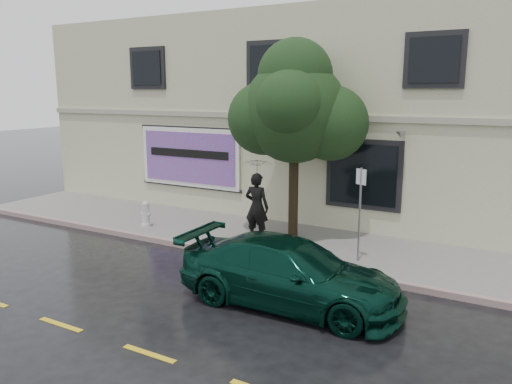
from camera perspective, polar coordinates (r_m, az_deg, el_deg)
The scene contains 12 objects.
ground at distance 12.82m, azimuth -9.16°, elevation -8.68°, with size 90.00×90.00×0.00m, color black.
sidewalk at distance 15.33m, azimuth -1.59°, elevation -4.86°, with size 20.00×3.50×0.15m, color gray.
curb at distance 13.93m, azimuth -5.32°, elevation -6.60°, with size 20.00×0.18×0.16m, color gray.
road_marking at distance 10.53m, azimuth -21.41°, elevation -13.92°, with size 19.00×0.12×0.01m, color gold.
building at distance 19.88m, azimuth 6.99°, elevation 8.83°, with size 20.00×8.12×7.00m.
billboard at distance 18.05m, azimuth -7.65°, elevation 3.94°, with size 4.30×0.16×2.20m.
car at distance 10.47m, azimuth 3.87°, elevation -9.20°, with size 2.09×4.74×1.38m, color black.
pedestrian at distance 14.21m, azimuth 0.09°, elevation -1.73°, with size 0.72×0.47×1.98m, color black.
umbrella at distance 13.97m, azimuth 0.09°, elevation 3.62°, with size 0.94×0.94×0.70m, color black.
street_tree at distance 14.37m, azimuth 4.44°, elevation 9.11°, with size 2.94×2.94×5.14m.
fire_hydrant at distance 16.26m, azimuth -12.47°, elevation -2.46°, with size 0.34×0.31×0.82m.
sign_pole at distance 12.64m, azimuth 11.80°, elevation -1.48°, with size 0.28×0.13×2.40m.
Camera 1 is at (7.58, -9.36, 4.38)m, focal length 35.00 mm.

